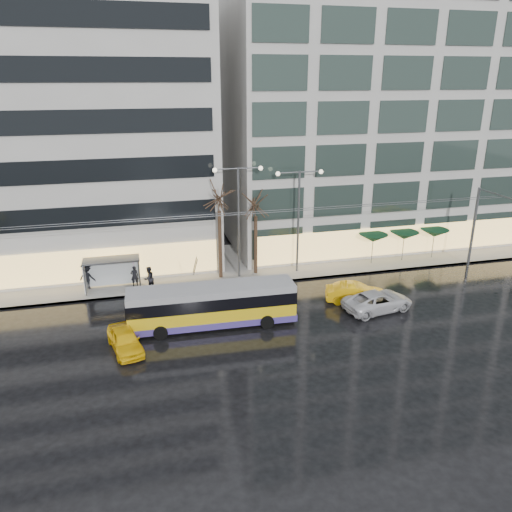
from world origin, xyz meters
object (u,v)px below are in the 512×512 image
object	(u,v)px
trolleybus	(212,307)
bus_shelter	(107,267)
street_lamp_near	(238,207)
taxi_a	(125,340)

from	to	relation	value
trolleybus	bus_shelter	size ratio (longest dim) A/B	2.64
trolleybus	street_lamp_near	xyz separation A→B (m)	(3.51, 7.78, 4.61)
trolleybus	taxi_a	world-z (taller)	trolleybus
trolleybus	taxi_a	size ratio (longest dim) A/B	2.78
street_lamp_near	taxi_a	bearing A→B (deg)	-133.64
bus_shelter	trolleybus	bearing A→B (deg)	-48.15
trolleybus	bus_shelter	bearing A→B (deg)	131.85
taxi_a	trolleybus	bearing A→B (deg)	4.58
trolleybus	taxi_a	bearing A→B (deg)	-162.02
bus_shelter	taxi_a	distance (m)	9.67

